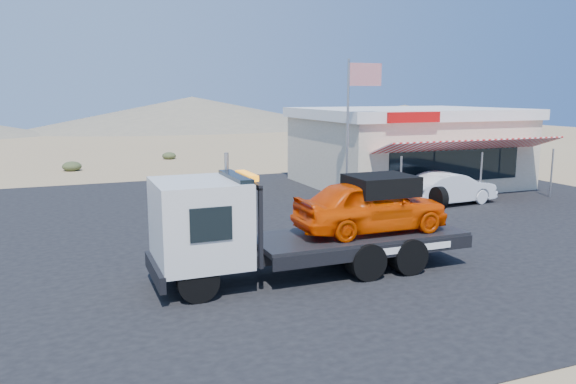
% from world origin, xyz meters
% --- Properties ---
extents(ground, '(120.00, 120.00, 0.00)m').
position_xyz_m(ground, '(0.00, 0.00, 0.00)').
color(ground, '#9E815A').
rests_on(ground, ground).
extents(asphalt_lot, '(32.00, 24.00, 0.02)m').
position_xyz_m(asphalt_lot, '(2.00, 3.00, 0.01)').
color(asphalt_lot, black).
rests_on(asphalt_lot, ground).
extents(tow_truck, '(8.24, 2.44, 2.75)m').
position_xyz_m(tow_truck, '(-0.23, -2.65, 1.48)').
color(tow_truck, black).
rests_on(tow_truck, asphalt_lot).
extents(white_sedan, '(4.28, 1.83, 1.37)m').
position_xyz_m(white_sedan, '(9.19, 3.65, 0.71)').
color(white_sedan, silver).
rests_on(white_sedan, asphalt_lot).
extents(jerky_store, '(10.40, 9.97, 3.90)m').
position_xyz_m(jerky_store, '(10.50, 8.97, 1.99)').
color(jerky_store, '#C6B695').
rests_on(jerky_store, asphalt_lot).
extents(flagpole, '(1.55, 0.10, 6.00)m').
position_xyz_m(flagpole, '(4.93, 4.50, 3.76)').
color(flagpole, '#99999E').
rests_on(flagpole, asphalt_lot).
extents(distant_hills, '(126.00, 48.00, 4.20)m').
position_xyz_m(distant_hills, '(-9.77, 55.14, 1.89)').
color(distant_hills, '#726B59').
rests_on(distant_hills, ground).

